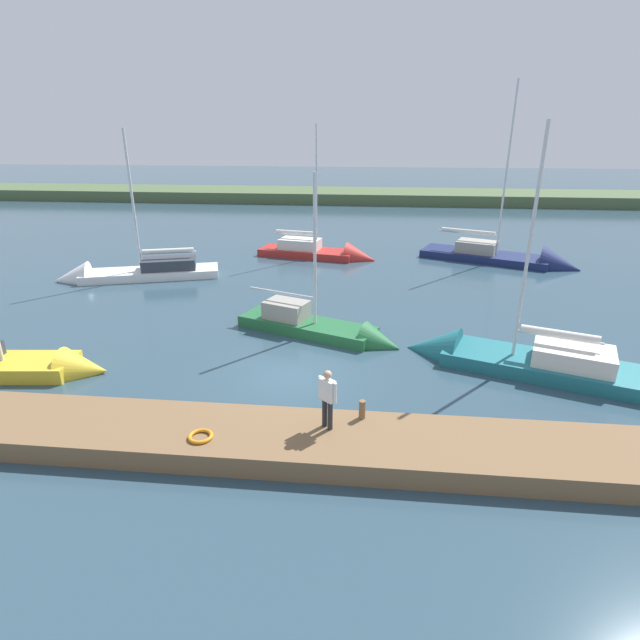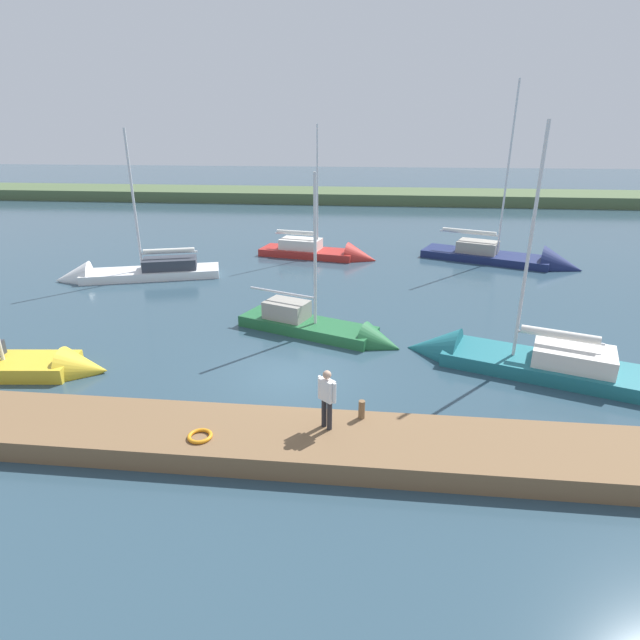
# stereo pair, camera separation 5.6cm
# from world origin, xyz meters

# --- Properties ---
(ground_plane) EXTENTS (200.00, 200.00, 0.00)m
(ground_plane) POSITION_xyz_m (0.00, 0.00, 0.00)
(ground_plane) COLOR #2D4756
(far_shoreline) EXTENTS (180.00, 8.00, 2.40)m
(far_shoreline) POSITION_xyz_m (0.00, -45.38, 0.00)
(far_shoreline) COLOR #4C603D
(far_shoreline) RESTS_ON ground_plane
(dock_pier) EXTENTS (25.40, 2.57, 0.60)m
(dock_pier) POSITION_xyz_m (0.00, 4.35, 0.30)
(dock_pier) COLOR brown
(dock_pier) RESTS_ON ground_plane
(mooring_post_near) EXTENTS (0.18, 0.18, 0.54)m
(mooring_post_near) POSITION_xyz_m (-2.54, 3.46, 0.87)
(mooring_post_near) COLOR brown
(mooring_post_near) RESTS_ON dock_pier
(life_ring_buoy) EXTENTS (0.66, 0.66, 0.10)m
(life_ring_buoy) POSITION_xyz_m (1.66, 4.87, 0.65)
(life_ring_buoy) COLOR orange
(life_ring_buoy) RESTS_ON dock_pier
(sailboat_far_right) EXTENTS (10.06, 6.20, 12.13)m
(sailboat_far_right) POSITION_xyz_m (-11.88, -16.92, 0.15)
(sailboat_far_right) COLOR navy
(sailboat_far_right) RESTS_ON ground_plane
(sailboat_behind_pier) EXTENTS (7.10, 2.44, 9.00)m
(sailboat_behind_pier) POSITION_xyz_m (9.65, 0.82, 0.20)
(sailboat_behind_pier) COLOR gold
(sailboat_behind_pier) RESTS_ON ground_plane
(sailboat_outer_mooring) EXTENTS (7.33, 4.23, 7.46)m
(sailboat_outer_mooring) POSITION_xyz_m (-0.86, -3.80, 0.16)
(sailboat_outer_mooring) COLOR #236638
(sailboat_outer_mooring) RESTS_ON ground_plane
(sailboat_far_left) EXTENTS (9.32, 4.65, 9.15)m
(sailboat_far_left) POSITION_xyz_m (11.40, -11.06, 0.23)
(sailboat_far_left) COLOR white
(sailboat_far_left) RESTS_ON ground_plane
(sailboat_mid_channel) EXTENTS (8.22, 3.72, 9.47)m
(sailboat_mid_channel) POSITION_xyz_m (0.37, -17.27, 0.17)
(sailboat_mid_channel) COLOR #B22823
(sailboat_mid_channel) RESTS_ON ground_plane
(sailboat_inner_slip) EXTENTS (8.37, 4.81, 9.54)m
(sailboat_inner_slip) POSITION_xyz_m (-7.57, -1.67, 0.14)
(sailboat_inner_slip) COLOR #1E6B75
(sailboat_inner_slip) RESTS_ON ground_plane
(person_on_dock) EXTENTS (0.52, 0.47, 1.72)m
(person_on_dock) POSITION_xyz_m (-1.61, 4.03, 1.60)
(person_on_dock) COLOR #28282D
(person_on_dock) RESTS_ON dock_pier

